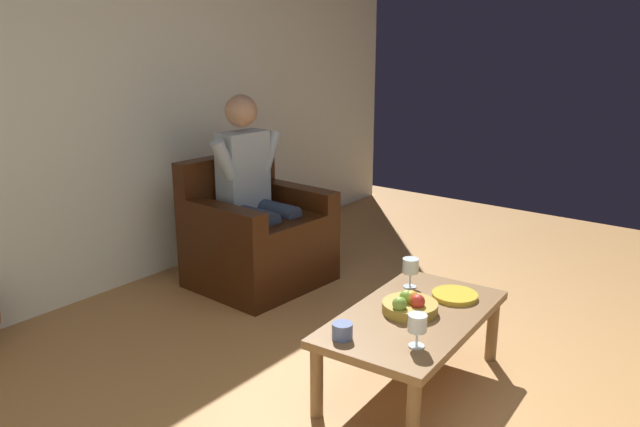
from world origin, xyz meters
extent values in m
cube|color=silver|center=(0.00, -2.82, 1.31)|extent=(6.29, 0.06, 2.61)
cube|color=#321708|center=(-0.59, -2.06, 0.20)|extent=(0.87, 0.79, 0.40)
cube|color=#321708|center=(-0.59, -2.00, 0.45)|extent=(0.59, 0.66, 0.10)
cube|color=#321708|center=(-0.94, -2.04, 0.52)|extent=(0.18, 0.76, 0.24)
cube|color=#321708|center=(-0.24, -2.08, 0.52)|extent=(0.18, 0.76, 0.24)
cube|color=#321708|center=(-0.61, -2.37, 0.63)|extent=(0.84, 0.16, 0.47)
cube|color=#95A3AB|center=(-0.60, -2.20, 0.77)|extent=(0.36, 0.20, 0.55)
sphere|color=#A87A5B|center=(-0.60, -2.20, 1.19)|extent=(0.22, 0.22, 0.22)
cylinder|color=#283447|center=(-0.69, -2.00, 0.51)|extent=(0.15, 0.40, 0.13)
cylinder|color=#283447|center=(-0.67, -1.81, 0.25)|extent=(0.12, 0.12, 0.50)
cylinder|color=#95A3AB|center=(-0.80, -2.14, 0.89)|extent=(0.20, 0.10, 0.29)
cylinder|color=#283447|center=(-0.49, -2.01, 0.51)|extent=(0.15, 0.40, 0.13)
cylinder|color=#283447|center=(-0.48, -1.82, 0.25)|extent=(0.12, 0.12, 0.50)
cylinder|color=#95A3AB|center=(-0.39, -2.17, 0.89)|extent=(0.20, 0.10, 0.29)
cube|color=brown|center=(-0.05, -0.56, 0.36)|extent=(1.08, 0.64, 0.04)
cylinder|color=brown|center=(-0.54, -0.35, 0.17)|extent=(0.06, 0.06, 0.34)
cylinder|color=brown|center=(0.41, -0.29, 0.17)|extent=(0.06, 0.06, 0.34)
cylinder|color=brown|center=(-0.51, -0.83, 0.17)|extent=(0.06, 0.06, 0.34)
cylinder|color=brown|center=(0.44, -0.77, 0.17)|extent=(0.06, 0.06, 0.34)
cylinder|color=silver|center=(-0.33, -0.74, 0.39)|extent=(0.07, 0.07, 0.01)
cylinder|color=silver|center=(-0.33, -0.74, 0.43)|extent=(0.01, 0.01, 0.08)
cylinder|color=silver|center=(-0.33, -0.74, 0.51)|extent=(0.09, 0.09, 0.08)
cylinder|color=#590C19|center=(-0.33, -0.74, 0.48)|extent=(0.08, 0.08, 0.03)
cylinder|color=silver|center=(0.23, -0.39, 0.39)|extent=(0.07, 0.07, 0.01)
cylinder|color=silver|center=(0.23, -0.39, 0.42)|extent=(0.01, 0.01, 0.07)
cylinder|color=silver|center=(0.23, -0.39, 0.50)|extent=(0.08, 0.08, 0.08)
cylinder|color=#590C19|center=(0.23, -0.39, 0.47)|extent=(0.07, 0.07, 0.03)
cylinder|color=olive|center=(-0.06, -0.59, 0.41)|extent=(0.27, 0.27, 0.05)
sphere|color=#7BA839|center=(0.03, -0.59, 0.46)|extent=(0.07, 0.07, 0.07)
sphere|color=red|center=(-0.05, -0.54, 0.46)|extent=(0.07, 0.07, 0.07)
sphere|color=gold|center=(-0.07, -0.59, 0.46)|extent=(0.07, 0.07, 0.07)
sphere|color=#87B43A|center=(-0.06, -0.61, 0.46)|extent=(0.07, 0.07, 0.07)
cylinder|color=gold|center=(-0.35, -0.49, 0.40)|extent=(0.23, 0.23, 0.02)
cylinder|color=slate|center=(0.36, -0.69, 0.42)|extent=(0.09, 0.09, 0.07)
camera|label=1|loc=(2.43, 0.77, 1.68)|focal=35.45mm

